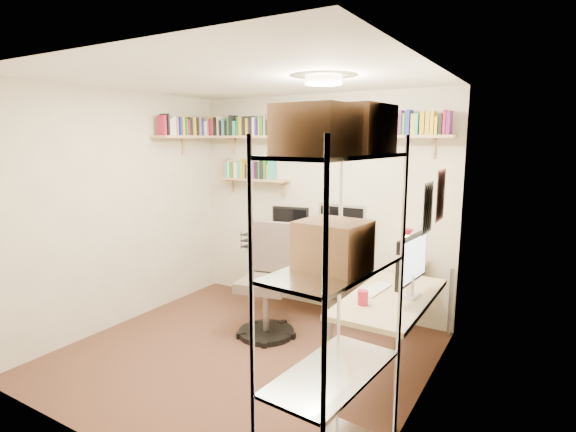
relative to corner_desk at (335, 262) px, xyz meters
The scene contains 6 objects.
ground 1.29m from the corner_desk, 117.61° to the right, with size 3.20×3.20×0.00m, color #41291C.
room_shell 1.33m from the corner_desk, 117.42° to the right, with size 3.24×3.04×2.52m.
wall_shelves 1.62m from the corner_desk, 158.35° to the left, with size 3.12×1.09×0.80m.
corner_desk is the anchor object (origin of this frame).
office_chair 0.73m from the corner_desk, 143.56° to the right, with size 0.61×0.61×1.15m.
wire_rack 2.39m from the corner_desk, 65.34° to the right, with size 0.50×0.91×2.18m.
Camera 1 is at (2.37, -3.16, 2.00)m, focal length 28.00 mm.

